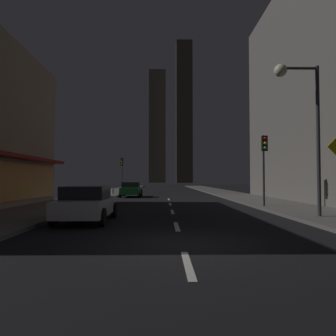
{
  "coord_description": "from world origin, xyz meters",
  "views": [
    {
      "loc": [
        -0.51,
        -8.47,
        1.73
      ],
      "look_at": [
        0.0,
        22.74,
        2.84
      ],
      "focal_mm": 34.04,
      "sensor_mm": 36.0,
      "label": 1
    }
  ],
  "objects_px": {
    "car_parked_far": "(131,189)",
    "traffic_light_far_left": "(122,167)",
    "car_parked_near": "(87,203)",
    "fire_hydrant_far_left": "(113,191)",
    "traffic_light_near_right": "(264,155)",
    "street_lamp_right": "(299,102)"
  },
  "relations": [
    {
      "from": "car_parked_far",
      "to": "traffic_light_far_left",
      "type": "distance_m",
      "value": 8.15
    },
    {
      "from": "car_parked_near",
      "to": "fire_hydrant_far_left",
      "type": "xyz_separation_m",
      "value": [
        -2.3,
        21.15,
        -0.29
      ]
    },
    {
      "from": "fire_hydrant_far_left",
      "to": "traffic_light_near_right",
      "type": "xyz_separation_m",
      "value": [
        11.4,
        -15.53,
        2.74
      ]
    },
    {
      "from": "traffic_light_far_left",
      "to": "car_parked_near",
      "type": "bearing_deg",
      "value": -85.77
    },
    {
      "from": "car_parked_near",
      "to": "street_lamp_right",
      "type": "bearing_deg",
      "value": 3.13
    },
    {
      "from": "car_parked_far",
      "to": "traffic_light_far_left",
      "type": "relative_size",
      "value": 1.01
    },
    {
      "from": "traffic_light_near_right",
      "to": "fire_hydrant_far_left",
      "type": "bearing_deg",
      "value": 126.29
    },
    {
      "from": "car_parked_near",
      "to": "fire_hydrant_far_left",
      "type": "height_order",
      "value": "car_parked_near"
    },
    {
      "from": "car_parked_near",
      "to": "traffic_light_far_left",
      "type": "height_order",
      "value": "traffic_light_far_left"
    },
    {
      "from": "fire_hydrant_far_left",
      "to": "traffic_light_near_right",
      "type": "height_order",
      "value": "traffic_light_near_right"
    },
    {
      "from": "fire_hydrant_far_left",
      "to": "traffic_light_far_left",
      "type": "distance_m",
      "value": 5.31
    },
    {
      "from": "traffic_light_near_right",
      "to": "car_parked_far",
      "type": "bearing_deg",
      "value": 126.0
    },
    {
      "from": "car_parked_far",
      "to": "street_lamp_right",
      "type": "bearing_deg",
      "value": -63.05
    },
    {
      "from": "traffic_light_near_right",
      "to": "car_parked_near",
      "type": "bearing_deg",
      "value": -148.26
    },
    {
      "from": "street_lamp_right",
      "to": "fire_hydrant_far_left",
      "type": "bearing_deg",
      "value": 118.63
    },
    {
      "from": "car_parked_far",
      "to": "traffic_light_far_left",
      "type": "bearing_deg",
      "value": 104.16
    },
    {
      "from": "car_parked_near",
      "to": "traffic_light_near_right",
      "type": "xyz_separation_m",
      "value": [
        9.1,
        5.63,
        2.45
      ]
    },
    {
      "from": "car_parked_near",
      "to": "car_parked_far",
      "type": "distance_m",
      "value": 18.15
    },
    {
      "from": "traffic_light_far_left",
      "to": "street_lamp_right",
      "type": "bearing_deg",
      "value": -66.64
    },
    {
      "from": "traffic_light_far_left",
      "to": "traffic_light_near_right",
      "type": "bearing_deg",
      "value": -61.26
    },
    {
      "from": "car_parked_near",
      "to": "street_lamp_right",
      "type": "distance_m",
      "value": 9.98
    },
    {
      "from": "car_parked_near",
      "to": "traffic_light_near_right",
      "type": "distance_m",
      "value": 10.98
    }
  ]
}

